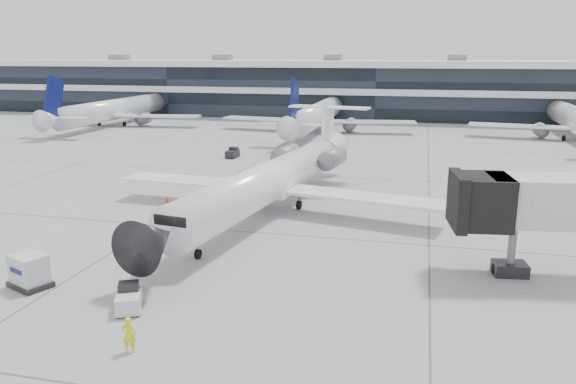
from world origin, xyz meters
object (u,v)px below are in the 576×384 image
(ramp_worker, at_px, (129,335))
(baggage_tug, at_px, (129,299))
(regional_jet, at_px, (273,178))
(cargo_uld, at_px, (29,271))

(ramp_worker, xyz_separation_m, baggage_tug, (-2.12, 3.77, -0.24))
(regional_jet, xyz_separation_m, cargo_uld, (-9.03, -18.04, -1.81))
(regional_jet, relative_size, cargo_uld, 12.92)
(baggage_tug, bearing_deg, cargo_uld, 144.37)
(ramp_worker, distance_m, baggage_tug, 4.33)
(regional_jet, relative_size, ramp_worker, 21.14)
(ramp_worker, xyz_separation_m, cargo_uld, (-8.81, 5.03, 0.09))
(regional_jet, height_order, ramp_worker, regional_jet)
(regional_jet, distance_m, baggage_tug, 19.56)
(regional_jet, distance_m, cargo_uld, 20.26)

